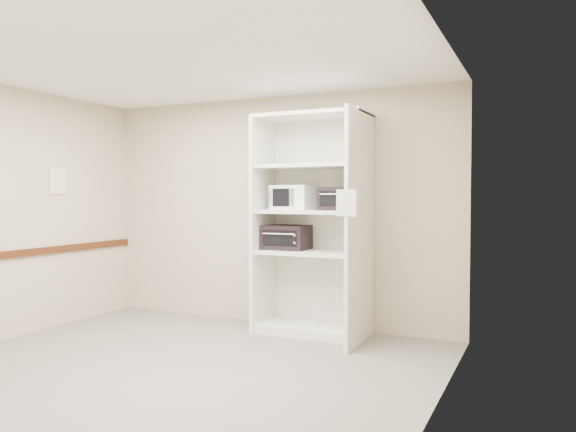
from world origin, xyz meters
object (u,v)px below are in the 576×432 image
at_px(shelving_unit, 316,232).
at_px(toaster_oven_lower, 287,237).
at_px(microwave, 294,197).
at_px(toaster_oven_upper, 341,199).

distance_m(shelving_unit, toaster_oven_lower, 0.38).
relative_size(microwave, toaster_oven_lower, 0.93).
bearing_deg(toaster_oven_upper, microwave, 166.84).
xyz_separation_m(microwave, toaster_oven_lower, (-0.08, -0.03, -0.45)).
relative_size(shelving_unit, microwave, 5.31).
height_order(shelving_unit, microwave, shelving_unit).
relative_size(microwave, toaster_oven_upper, 1.05).
height_order(shelving_unit, toaster_oven_upper, shelving_unit).
bearing_deg(toaster_oven_upper, shelving_unit, 166.79).
distance_m(toaster_oven_upper, toaster_oven_lower, 0.80).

